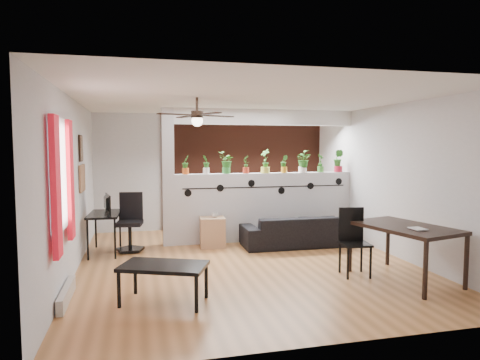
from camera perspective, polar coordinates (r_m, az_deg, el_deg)
The scene contains 30 objects.
room_shell at distance 6.85m, azimuth 0.63°, elevation -0.36°, with size 6.30×7.10×2.90m.
partition_wall at distance 8.57m, azimuth 3.36°, elevation -3.57°, with size 3.60×0.18×1.35m, color #BCBCC1.
ceiling_header at distance 8.51m, azimuth 3.42°, elevation 8.35°, with size 3.60×0.18×0.30m, color silver.
pier_column at distance 8.16m, azimuth -9.56°, elevation 0.37°, with size 0.22×0.20×2.60m, color #BCBCC1.
brick_panel at distance 9.92m, azimuth 0.91°, elevation 1.18°, with size 3.90×0.05×2.60m, color #A54830.
vine_decal at distance 8.44m, azimuth 3.56°, elevation -0.94°, with size 3.31×0.01×0.30m.
window_assembly at distance 5.50m, azimuth -22.75°, elevation 0.24°, with size 0.09×1.30×1.55m.
baseboard_heater at distance 5.78m, azimuth -22.13°, elevation -13.93°, with size 0.08×1.00×0.18m, color beige.
corkboard at distance 7.64m, azimuth -20.29°, elevation 0.24°, with size 0.03×0.60×0.45m, color #916546.
framed_art at distance 7.57m, azimuth -20.46°, elevation 3.99°, with size 0.03×0.34×0.44m.
ceiling_fan at distance 6.39m, azimuth -5.73°, elevation 8.36°, with size 1.19×1.19×0.43m.
potted_plant_0 at distance 8.18m, azimuth -7.27°, elevation 2.12°, with size 0.22×0.22×0.36m.
potted_plant_1 at distance 8.23m, azimuth -4.54°, elevation 2.17°, with size 0.20×0.22×0.36m.
potted_plant_2 at distance 8.30m, azimuth -1.84°, elevation 2.43°, with size 0.28×0.26×0.43m.
potted_plant_3 at distance 8.39m, azimuth 0.80°, elevation 2.21°, with size 0.22×0.22×0.36m.
potted_plant_4 at distance 8.49m, azimuth 3.39°, elevation 2.63°, with size 0.28×0.31×0.48m.
potted_plant_5 at distance 8.62m, azimuth 5.90°, elevation 2.24°, with size 0.20×0.17×0.36m.
potted_plant_6 at distance 8.76m, azimuth 8.35°, elevation 2.57°, with size 0.21×0.25×0.45m.
potted_plant_7 at distance 8.91m, azimuth 10.70°, elevation 2.32°, with size 0.17×0.20×0.37m.
potted_plant_8 at distance 9.08m, azimuth 12.98°, elevation 2.61°, with size 0.31×0.31×0.47m.
sofa at distance 8.20m, azimuth 7.30°, elevation -6.80°, with size 1.89×0.75×0.55m, color black.
cube_shelf at distance 8.06m, azimuth -3.70°, elevation -6.96°, with size 0.46×0.41×0.56m, color #AA7D59.
cup at distance 8.01m, azimuth -3.36°, elevation -4.66°, with size 0.12×0.12×0.10m, color gray.
computer_desk at distance 7.90m, azimuth -17.62°, elevation -4.71°, with size 0.57×1.01×0.71m.
monitor at distance 8.03m, azimuth -17.57°, elevation -3.46°, with size 0.05×0.30×0.17m, color black.
office_chair at distance 7.97m, azimuth -14.41°, elevation -5.94°, with size 0.53×0.53×1.03m.
dining_table at distance 6.46m, azimuth 21.13°, elevation -6.41°, with size 1.18×1.59×0.78m.
book at distance 6.15m, azimuth 21.98°, elevation -6.10°, with size 0.17×0.23×0.02m, color gray.
folding_chair at distance 6.55m, azimuth 14.83°, elevation -7.12°, with size 0.44×0.44×0.98m.
coffee_table at distance 5.32m, azimuth -10.14°, elevation -11.53°, with size 1.15×0.91×0.47m.
Camera 1 is at (-1.67, -6.62, 1.89)m, focal length 32.00 mm.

